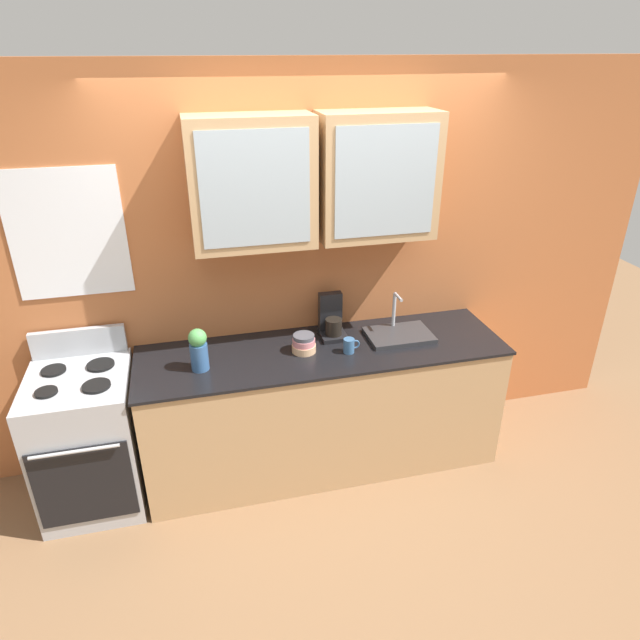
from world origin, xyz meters
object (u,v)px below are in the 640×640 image
(bowl_stack, at_px, (304,344))
(cup_near_sink, at_px, (349,346))
(vase, at_px, (199,349))
(stove_range, at_px, (89,440))
(coffee_maker, at_px, (332,320))
(sink_faucet, at_px, (399,334))

(bowl_stack, distance_m, cup_near_sink, 0.29)
(vase, bearing_deg, bowl_stack, 4.80)
(stove_range, height_order, coffee_maker, coffee_maker)
(bowl_stack, bearing_deg, vase, -175.20)
(sink_faucet, height_order, coffee_maker, coffee_maker)
(cup_near_sink, distance_m, coffee_maker, 0.27)
(vase, distance_m, coffee_maker, 0.91)
(sink_faucet, relative_size, coffee_maker, 1.48)
(bowl_stack, relative_size, cup_near_sink, 1.43)
(stove_range, bearing_deg, vase, -4.69)
(cup_near_sink, xyz_separation_m, coffee_maker, (-0.05, 0.26, 0.06))
(stove_range, relative_size, bowl_stack, 7.04)
(stove_range, relative_size, coffee_maker, 3.72)
(stove_range, xyz_separation_m, cup_near_sink, (1.65, -0.08, 0.49))
(bowl_stack, distance_m, vase, 0.66)
(stove_range, distance_m, cup_near_sink, 1.73)
(cup_near_sink, bearing_deg, bowl_stack, 164.71)
(vase, height_order, cup_near_sink, vase)
(bowl_stack, distance_m, coffee_maker, 0.30)
(stove_range, relative_size, sink_faucet, 2.51)
(sink_faucet, bearing_deg, vase, -175.69)
(sink_faucet, distance_m, coffee_maker, 0.46)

